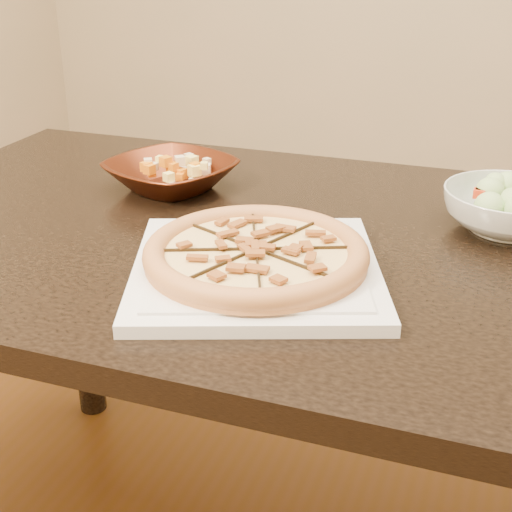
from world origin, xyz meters
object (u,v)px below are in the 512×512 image
object	(u,v)px
dining_table	(244,288)
salad_bowl	(510,210)
plate	(256,269)
bronze_bowl	(171,175)
pizza	(256,253)

from	to	relation	value
dining_table	salad_bowl	size ratio (longest dim) A/B	6.34
plate	bronze_bowl	distance (m)	0.39
plate	pizza	bearing A→B (deg)	106.61
dining_table	bronze_bowl	xyz separation A→B (m)	(-0.19, 0.13, 0.14)
bronze_bowl	salad_bowl	distance (m)	0.59
pizza	salad_bowl	bearing A→B (deg)	43.09
plate	salad_bowl	xyz separation A→B (m)	(0.32, 0.30, 0.02)
pizza	salad_bowl	size ratio (longest dim) A/B	1.47
bronze_bowl	pizza	bearing A→B (deg)	-45.94
dining_table	pizza	xyz separation A→B (m)	(0.08, -0.15, 0.14)
pizza	bronze_bowl	distance (m)	0.39
plate	bronze_bowl	bearing A→B (deg)	134.06
bronze_bowl	salad_bowl	world-z (taller)	salad_bowl
pizza	salad_bowl	distance (m)	0.44
plate	pizza	xyz separation A→B (m)	(-0.00, 0.00, 0.02)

